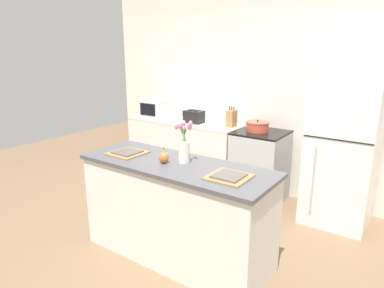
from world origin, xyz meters
name	(u,v)px	position (x,y,z in m)	size (l,w,h in m)	color
ground_plane	(177,255)	(0.00, 0.00, 0.00)	(10.00, 10.00, 0.00)	brown
back_wall	(269,93)	(0.00, 2.00, 1.35)	(5.20, 0.08, 2.70)	silver
kitchen_island	(176,211)	(0.00, 0.00, 0.46)	(1.80, 0.66, 0.92)	silver
back_counter	(186,152)	(-1.06, 1.60, 0.46)	(1.68, 0.60, 0.91)	silver
stove_range	(260,167)	(0.10, 1.60, 0.46)	(0.60, 0.61, 0.91)	#B2B5B7
refrigerator	(342,151)	(1.05, 1.60, 0.83)	(0.68, 0.67, 1.65)	white
flower_vase	(184,146)	(0.05, 0.06, 1.08)	(0.17, 0.12, 0.39)	silver
pear_figurine	(164,157)	(-0.09, -0.05, 0.98)	(0.09, 0.09, 0.14)	#C66B33
plate_setting_left	(127,153)	(-0.56, -0.04, 0.93)	(0.31, 0.31, 0.02)	olive
plate_setting_right	(229,176)	(0.56, -0.04, 0.93)	(0.31, 0.31, 0.02)	olive
toaster	(194,117)	(-0.90, 1.57, 1.00)	(0.28, 0.18, 0.17)	black
cooking_pot	(257,126)	(0.04, 1.60, 0.97)	(0.29, 0.29, 0.14)	#CC4C38
microwave	(158,108)	(-1.58, 1.60, 1.05)	(0.48, 0.37, 0.27)	white
knife_block	(232,118)	(-0.34, 1.63, 1.03)	(0.10, 0.14, 0.27)	#A37547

